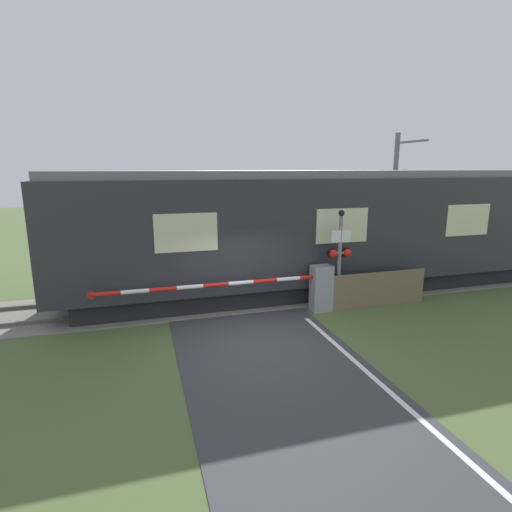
# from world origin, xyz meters

# --- Properties ---
(ground_plane) EXTENTS (80.00, 80.00, 0.00)m
(ground_plane) POSITION_xyz_m (0.00, 0.00, 0.00)
(ground_plane) COLOR #4C6033
(track_bed) EXTENTS (36.00, 3.20, 0.13)m
(track_bed) POSITION_xyz_m (0.00, 3.46, 0.02)
(track_bed) COLOR slate
(track_bed) RESTS_ON ground_plane
(train) EXTENTS (17.13, 3.01, 4.13)m
(train) POSITION_xyz_m (3.28, 3.46, 2.11)
(train) COLOR black
(train) RESTS_ON ground_plane
(crossing_barrier) EXTENTS (6.77, 0.44, 1.39)m
(crossing_barrier) POSITION_xyz_m (1.90, 1.55, 0.76)
(crossing_barrier) COLOR gray
(crossing_barrier) RESTS_ON ground_plane
(signal_post) EXTENTS (0.76, 0.26, 3.03)m
(signal_post) POSITION_xyz_m (2.97, 1.46, 1.73)
(signal_post) COLOR gray
(signal_post) RESTS_ON ground_plane
(catenary_pole) EXTENTS (0.20, 1.90, 5.59)m
(catenary_pole) POSITION_xyz_m (7.62, 5.58, 2.94)
(catenary_pole) COLOR slate
(catenary_pole) RESTS_ON ground_plane
(roadside_fence) EXTENTS (3.64, 0.06, 1.10)m
(roadside_fence) POSITION_xyz_m (4.09, 1.37, 0.55)
(roadside_fence) COLOR #726047
(roadside_fence) RESTS_ON ground_plane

